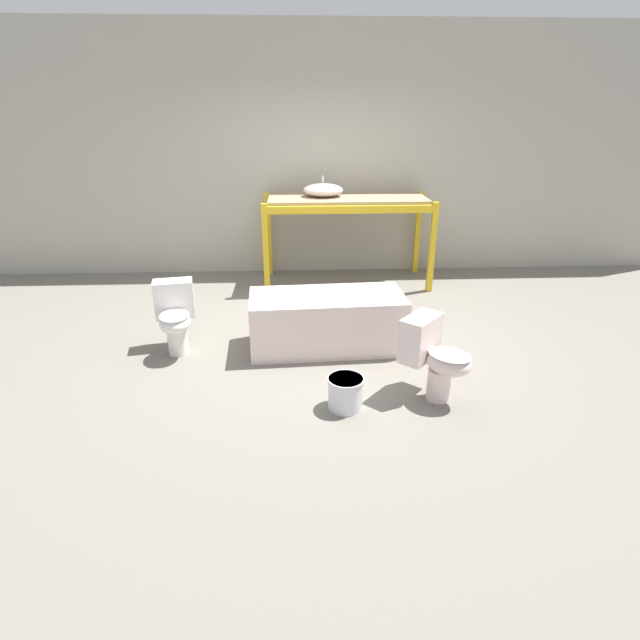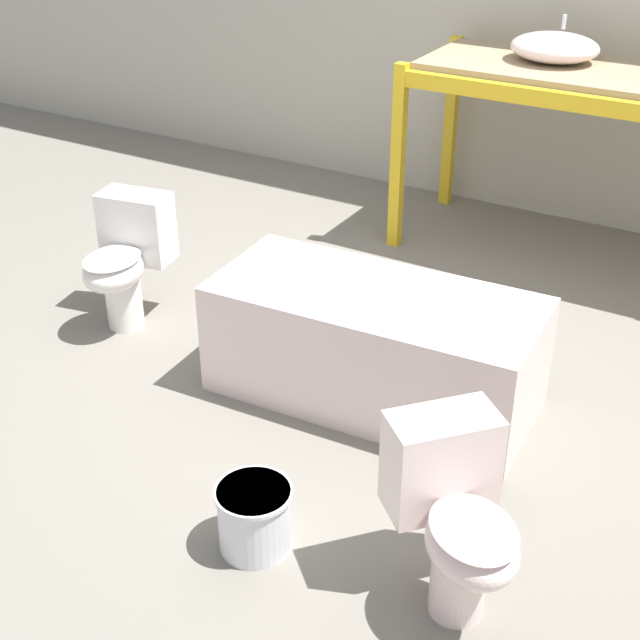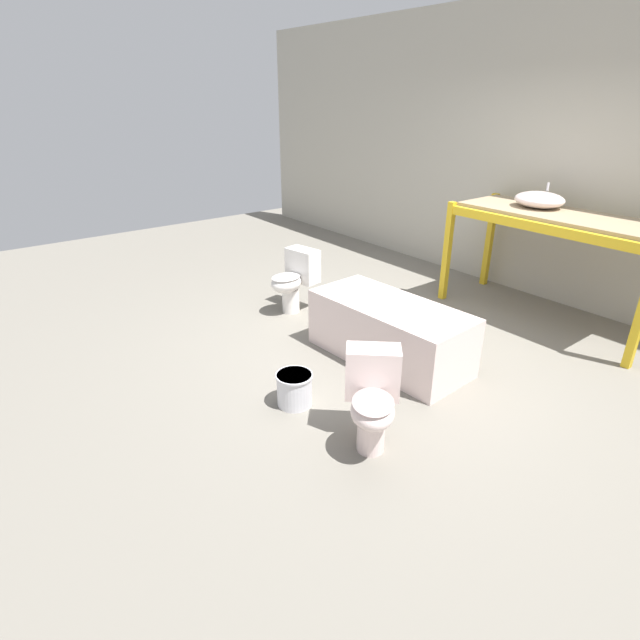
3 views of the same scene
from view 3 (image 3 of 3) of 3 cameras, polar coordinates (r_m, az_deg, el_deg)
ground_plane at (r=4.82m, az=8.95°, el=-3.20°), size 12.00×12.00×0.00m
warehouse_wall_rear at (r=6.24m, az=25.66°, el=16.57°), size 10.80×0.08×3.20m
shelving_rack at (r=5.62m, az=25.69°, el=9.35°), size 2.14×0.87×1.13m
sink_basin at (r=5.77m, az=23.79°, el=12.48°), size 0.51×0.45×0.24m
bathtub_main at (r=4.49m, az=7.94°, el=-0.85°), size 1.50×0.74×0.54m
toilet_near at (r=5.47m, az=-2.95°, el=4.88°), size 0.42×0.59×0.67m
toilet_far at (r=3.36m, az=6.00°, el=-8.67°), size 0.62×0.61×0.67m
bucket_white at (r=3.89m, az=-2.94°, el=-7.81°), size 0.29×0.29×0.26m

